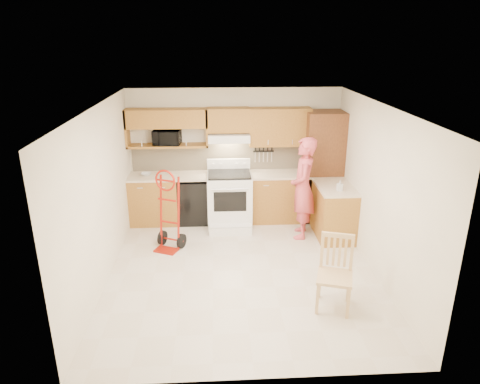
{
  "coord_description": "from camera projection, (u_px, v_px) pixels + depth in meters",
  "views": [
    {
      "loc": [
        -0.36,
        -5.85,
        3.41
      ],
      "look_at": [
        0.0,
        0.5,
        1.1
      ],
      "focal_mm": 32.48,
      "sensor_mm": 36.0,
      "label": 1
    }
  ],
  "objects": [
    {
      "name": "upper_cab_left",
      "position": [
        166.0,
        118.0,
        7.88
      ],
      "size": [
        1.5,
        0.33,
        0.34
      ],
      "primitive_type": "cube",
      "color": "#A4732E",
      "rests_on": "wall_back"
    },
    {
      "name": "cab_return_right",
      "position": [
        334.0,
        212.0,
        7.69
      ],
      "size": [
        0.6,
        1.0,
        0.9
      ],
      "primitive_type": "cube",
      "color": "#A4732E",
      "rests_on": "ground"
    },
    {
      "name": "upper_cab_right",
      "position": [
        280.0,
        127.0,
        8.06
      ],
      "size": [
        1.14,
        0.33,
        0.7
      ],
      "primitive_type": "cube",
      "color": "#A4732E",
      "rests_on": "wall_back"
    },
    {
      "name": "range_hood",
      "position": [
        229.0,
        137.0,
        8.0
      ],
      "size": [
        0.76,
        0.46,
        0.14
      ],
      "primitive_type": "cube",
      "color": "white",
      "rests_on": "wall_back"
    },
    {
      "name": "upper_cab_center",
      "position": [
        229.0,
        120.0,
        7.96
      ],
      "size": [
        0.76,
        0.33,
        0.44
      ],
      "primitive_type": "cube",
      "color": "#A4732E",
      "rests_on": "wall_back"
    },
    {
      "name": "wall_right",
      "position": [
        379.0,
        191.0,
        6.35
      ],
      "size": [
        0.02,
        4.5,
        2.5
      ],
      "primitive_type": "cube",
      "color": "white",
      "rests_on": "ground"
    },
    {
      "name": "wall_left",
      "position": [
        100.0,
        197.0,
        6.14
      ],
      "size": [
        0.02,
        4.5,
        2.5
      ],
      "primitive_type": "cube",
      "color": "white",
      "rests_on": "ground"
    },
    {
      "name": "person",
      "position": [
        303.0,
        188.0,
        7.53
      ],
      "size": [
        0.54,
        0.72,
        1.8
      ],
      "primitive_type": "imported",
      "rotation": [
        0.0,
        0.0,
        -1.75
      ],
      "color": "#C94850",
      "rests_on": "ground"
    },
    {
      "name": "soap_bottle",
      "position": [
        340.0,
        186.0,
        7.26
      ],
      "size": [
        0.09,
        0.09,
        0.18
      ],
      "primitive_type": "imported",
      "rotation": [
        0.0,
        0.0,
        0.09
      ],
      "color": "white",
      "rests_on": "countertop_return"
    },
    {
      "name": "microwave",
      "position": [
        167.0,
        137.0,
        8.0
      ],
      "size": [
        0.53,
        0.39,
        0.27
      ],
      "primitive_type": "imported",
      "rotation": [
        0.0,
        0.0,
        -0.12
      ],
      "color": "black",
      "rests_on": "upper_shelf_mw"
    },
    {
      "name": "lower_cab_right",
      "position": [
        278.0,
        197.0,
        8.39
      ],
      "size": [
        1.14,
        0.6,
        0.9
      ],
      "primitive_type": "cube",
      "color": "#A4732E",
      "rests_on": "ground"
    },
    {
      "name": "upper_shelf_mw",
      "position": [
        168.0,
        146.0,
        8.06
      ],
      "size": [
        1.5,
        0.33,
        0.04
      ],
      "primitive_type": "cube",
      "color": "#A4732E",
      "rests_on": "wall_back"
    },
    {
      "name": "wall_front",
      "position": [
        257.0,
        276.0,
        4.12
      ],
      "size": [
        4.0,
        0.02,
        2.5
      ],
      "primitive_type": "cube",
      "color": "white",
      "rests_on": "ground"
    },
    {
      "name": "hand_truck",
      "position": [
        167.0,
        214.0,
        7.14
      ],
      "size": [
        0.64,
        0.61,
        1.26
      ],
      "primitive_type": null,
      "rotation": [
        0.0,
        0.0,
        -0.42
      ],
      "color": "#A1180A",
      "rests_on": "ground"
    },
    {
      "name": "countertop_return",
      "position": [
        336.0,
        187.0,
        7.53
      ],
      "size": [
        0.63,
        1.0,
        0.04
      ],
      "primitive_type": "cube",
      "color": "beige",
      "rests_on": "cab_return_right"
    },
    {
      "name": "backsplash",
      "position": [
        235.0,
        157.0,
        8.36
      ],
      "size": [
        3.92,
        0.03,
        0.55
      ],
      "primitive_type": "cube",
      "color": "#C9B692",
      "rests_on": "wall_back"
    },
    {
      "name": "pantry_tall",
      "position": [
        322.0,
        167.0,
        8.23
      ],
      "size": [
        0.7,
        0.6,
        2.1
      ],
      "primitive_type": "cube",
      "color": "brown",
      "rests_on": "ground"
    },
    {
      "name": "range",
      "position": [
        230.0,
        196.0,
        8.05
      ],
      "size": [
        0.81,
        1.07,
        1.2
      ],
      "primitive_type": null,
      "color": "white",
      "rests_on": "ground"
    },
    {
      "name": "countertop_right",
      "position": [
        279.0,
        174.0,
        8.23
      ],
      "size": [
        1.14,
        0.63,
        0.04
      ],
      "primitive_type": "cube",
      "color": "beige",
      "rests_on": "lower_cab_right"
    },
    {
      "name": "dining_chair",
      "position": [
        335.0,
        275.0,
        5.6
      ],
      "size": [
        0.57,
        0.59,
        0.99
      ],
      "primitive_type": null,
      "rotation": [
        0.0,
        0.0,
        -0.3
      ],
      "color": "#E5B482",
      "rests_on": "ground"
    },
    {
      "name": "wall_back",
      "position": [
        235.0,
        154.0,
        8.37
      ],
      "size": [
        4.0,
        0.02,
        2.5
      ],
      "primitive_type": "cube",
      "color": "white",
      "rests_on": "ground"
    },
    {
      "name": "dishwasher",
      "position": [
        194.0,
        200.0,
        8.31
      ],
      "size": [
        0.6,
        0.6,
        0.85
      ],
      "primitive_type": "cube",
      "color": "black",
      "rests_on": "ground"
    },
    {
      "name": "countertop_left",
      "position": [
        169.0,
        176.0,
        8.12
      ],
      "size": [
        1.5,
        0.63,
        0.04
      ],
      "primitive_type": "cube",
      "color": "beige",
      "rests_on": "lower_cab_left"
    },
    {
      "name": "knife_strip",
      "position": [
        263.0,
        154.0,
        8.35
      ],
      "size": [
        0.4,
        0.05,
        0.29
      ],
      "primitive_type": null,
      "color": "black",
      "rests_on": "backsplash"
    },
    {
      "name": "bowl",
      "position": [
        146.0,
        174.0,
        8.08
      ],
      "size": [
        0.22,
        0.22,
        0.05
      ],
      "primitive_type": "imported",
      "rotation": [
        0.0,
        0.0,
        -0.14
      ],
      "color": "white",
      "rests_on": "countertop_left"
    },
    {
      "name": "ceiling",
      "position": [
        242.0,
        106.0,
        5.81
      ],
      "size": [
        4.0,
        4.5,
        0.02
      ],
      "primitive_type": "cube",
      "color": "white",
      "rests_on": "ground"
    },
    {
      "name": "floor",
      "position": [
        242.0,
        271.0,
        6.67
      ],
      "size": [
        4.0,
        4.5,
        0.02
      ],
      "primitive_type": "cube",
      "color": "beige",
      "rests_on": "ground"
    },
    {
      "name": "lower_cab_left",
      "position": [
        155.0,
        200.0,
        8.26
      ],
      "size": [
        0.9,
        0.6,
        0.9
      ],
      "primitive_type": "cube",
      "color": "#A4732E",
      "rests_on": "ground"
    }
  ]
}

